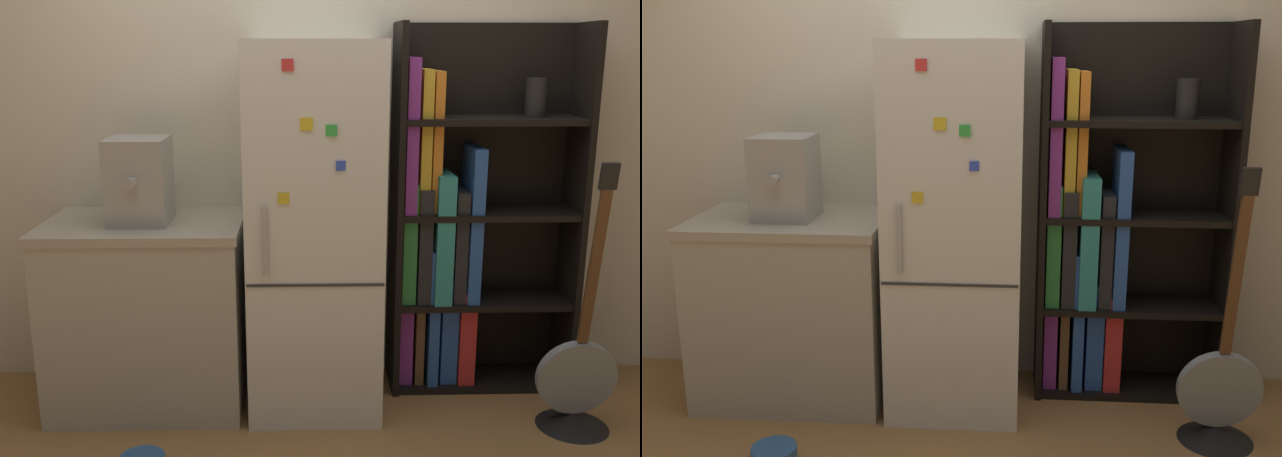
% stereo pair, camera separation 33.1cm
% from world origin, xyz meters
% --- Properties ---
extents(ground_plane, '(16.00, 16.00, 0.00)m').
position_xyz_m(ground_plane, '(0.00, 0.00, 0.00)').
color(ground_plane, '#A87542').
extents(wall_back, '(8.00, 0.05, 2.60)m').
position_xyz_m(wall_back, '(0.00, 0.47, 1.30)').
color(wall_back, beige).
rests_on(wall_back, ground_plane).
extents(refrigerator, '(0.60, 0.66, 1.70)m').
position_xyz_m(refrigerator, '(-0.00, 0.13, 0.85)').
color(refrigerator, white).
rests_on(refrigerator, ground_plane).
extents(bookshelf, '(0.90, 0.33, 1.78)m').
position_xyz_m(bookshelf, '(0.72, 0.32, 0.77)').
color(bookshelf, black).
rests_on(bookshelf, ground_plane).
extents(kitchen_counter, '(0.90, 0.64, 0.90)m').
position_xyz_m(kitchen_counter, '(-0.78, 0.14, 0.45)').
color(kitchen_counter, '#BCB7A8').
rests_on(kitchen_counter, ground_plane).
extents(espresso_machine, '(0.26, 0.34, 0.38)m').
position_xyz_m(espresso_machine, '(-0.79, 0.12, 1.09)').
color(espresso_machine, '#A5A39E').
rests_on(espresso_machine, kitchen_counter).
extents(guitar, '(0.36, 0.32, 1.23)m').
position_xyz_m(guitar, '(1.17, -0.18, 0.17)').
color(guitar, black).
rests_on(guitar, ground_plane).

